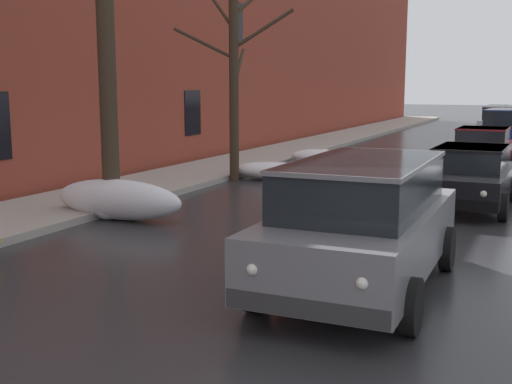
{
  "coord_description": "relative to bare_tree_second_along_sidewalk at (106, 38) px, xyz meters",
  "views": [
    {
      "loc": [
        4.19,
        0.96,
        2.82
      ],
      "look_at": [
        -0.76,
        11.87,
        0.84
      ],
      "focal_mm": 45.29,
      "sensor_mm": 36.0,
      "label": 1
    }
  ],
  "objects": [
    {
      "name": "snow_bank_mid_block_left",
      "position": [
        1.02,
        10.82,
        -3.53
      ],
      "size": [
        1.96,
        1.12,
        0.56
      ],
      "color": "white",
      "rests_on": "ground"
    },
    {
      "name": "suv_white_queued_behind_truck",
      "position": [
        6.27,
        24.11,
        -2.81
      ],
      "size": [
        2.15,
        4.73,
        1.82
      ],
      "color": "silver",
      "rests_on": "ground"
    },
    {
      "name": "sedan_black_parked_kerbside_close",
      "position": [
        6.9,
        4.42,
        -3.05
      ],
      "size": [
        2.04,
        4.31,
        1.42
      ],
      "color": "black",
      "rests_on": "ground"
    },
    {
      "name": "snow_bank_near_corner_left",
      "position": [
        0.24,
        -0.16,
        -3.39
      ],
      "size": [
        3.08,
        0.93,
        0.86
      ],
      "color": "white",
      "rests_on": "ground"
    },
    {
      "name": "suv_darkblue_parked_far_down_block",
      "position": [
        6.8,
        18.59,
        -2.82
      ],
      "size": [
        2.15,
        4.4,
        1.82
      ],
      "color": "navy",
      "rests_on": "ground"
    },
    {
      "name": "bare_tree_second_along_sidewalk",
      "position": [
        0.0,
        0.0,
        0.0
      ],
      "size": [
        1.54,
        1.91,
        7.25
      ],
      "color": "#382B1E",
      "rests_on": "ground"
    },
    {
      "name": "sedan_maroon_parked_kerbside_mid",
      "position": [
        6.5,
        11.65,
        -3.05
      ],
      "size": [
        2.07,
        3.96,
        1.42
      ],
      "color": "maroon",
      "rests_on": "ground"
    },
    {
      "name": "bare_tree_mid_block",
      "position": [
        0.01,
        5.98,
        -0.55
      ],
      "size": [
        3.36,
        2.3,
        5.97
      ],
      "color": "#382B1E",
      "rests_on": "ground"
    },
    {
      "name": "suv_grey_approaching_near_lane",
      "position": [
        6.26,
        -2.65,
        -2.81
      ],
      "size": [
        2.15,
        4.73,
        1.82
      ],
      "color": "slate",
      "rests_on": "ground"
    },
    {
      "name": "left_sidewalk_slab",
      "position": [
        -1.55,
        5.81,
        -3.72
      ],
      "size": [
        2.86,
        80.0,
        0.16
      ],
      "primitive_type": "cube",
      "color": "#A8A399",
      "rests_on": "ground"
    },
    {
      "name": "snow_bank_along_right_kerb",
      "position": [
        1.13,
        6.58,
        -3.54
      ],
      "size": [
        2.7,
        1.15,
        0.54
      ],
      "color": "white",
      "rests_on": "ground"
    }
  ]
}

